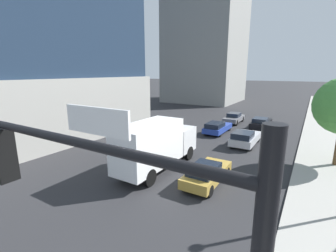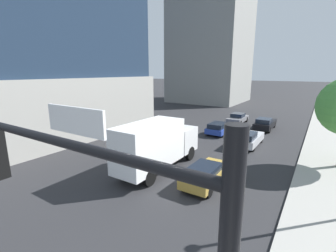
{
  "view_description": "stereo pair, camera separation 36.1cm",
  "coord_description": "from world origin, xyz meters",
  "px_view_note": "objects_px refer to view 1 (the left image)",
  "views": [
    {
      "loc": [
        7.07,
        2.61,
        6.73
      ],
      "look_at": [
        -0.23,
        14.47,
        3.53
      ],
      "focal_mm": 25.32,
      "sensor_mm": 36.0,
      "label": 1
    },
    {
      "loc": [
        7.37,
        2.8,
        6.73
      ],
      "look_at": [
        -0.23,
        14.47,
        3.53
      ],
      "focal_mm": 25.32,
      "sensor_mm": 36.0,
      "label": 2
    }
  ],
  "objects_px": {
    "car_blue": "(217,127)",
    "box_truck": "(156,144)",
    "car_black": "(261,123)",
    "car_gray": "(234,118)",
    "traffic_light_pole": "(104,237)",
    "car_silver": "(245,138)",
    "car_gold": "(206,173)",
    "construction_building": "(207,27)"
  },
  "relations": [
    {
      "from": "car_gray",
      "to": "box_truck",
      "type": "height_order",
      "value": "box_truck"
    },
    {
      "from": "traffic_light_pole",
      "to": "car_silver",
      "type": "relative_size",
      "value": 1.35
    },
    {
      "from": "car_blue",
      "to": "car_gray",
      "type": "xyz_separation_m",
      "value": [
        0.0,
        6.46,
        0.03
      ]
    },
    {
      "from": "car_gray",
      "to": "car_black",
      "type": "bearing_deg",
      "value": -24.9
    },
    {
      "from": "car_gray",
      "to": "box_truck",
      "type": "relative_size",
      "value": 0.58
    },
    {
      "from": "car_blue",
      "to": "car_gold",
      "type": "xyz_separation_m",
      "value": [
        3.79,
        -12.16,
        0.02
      ]
    },
    {
      "from": "car_blue",
      "to": "car_silver",
      "type": "distance_m",
      "value": 4.78
    },
    {
      "from": "construction_building",
      "to": "car_gray",
      "type": "xyz_separation_m",
      "value": [
        13.23,
        -20.95,
        -15.8
      ]
    },
    {
      "from": "traffic_light_pole",
      "to": "car_blue",
      "type": "relative_size",
      "value": 1.32
    },
    {
      "from": "traffic_light_pole",
      "to": "car_gray",
      "type": "distance_m",
      "value": 30.19
    },
    {
      "from": "car_blue",
      "to": "car_silver",
      "type": "xyz_separation_m",
      "value": [
        3.79,
        -2.92,
        0.05
      ]
    },
    {
      "from": "car_black",
      "to": "car_gray",
      "type": "height_order",
      "value": "car_black"
    },
    {
      "from": "car_black",
      "to": "construction_building",
      "type": "bearing_deg",
      "value": 126.85
    },
    {
      "from": "car_black",
      "to": "car_silver",
      "type": "xyz_separation_m",
      "value": [
        -0.0,
        -7.62,
        -0.01
      ]
    },
    {
      "from": "construction_building",
      "to": "traffic_light_pole",
      "type": "distance_m",
      "value": 55.26
    },
    {
      "from": "car_silver",
      "to": "box_truck",
      "type": "height_order",
      "value": "box_truck"
    },
    {
      "from": "car_gold",
      "to": "car_gray",
      "type": "bearing_deg",
      "value": 101.5
    },
    {
      "from": "construction_building",
      "to": "car_silver",
      "type": "height_order",
      "value": "construction_building"
    },
    {
      "from": "car_blue",
      "to": "box_truck",
      "type": "height_order",
      "value": "box_truck"
    },
    {
      "from": "car_silver",
      "to": "traffic_light_pole",
      "type": "bearing_deg",
      "value": -82.27
    },
    {
      "from": "traffic_light_pole",
      "to": "box_truck",
      "type": "xyz_separation_m",
      "value": [
        -6.48,
        10.73,
        -2.5
      ]
    },
    {
      "from": "car_black",
      "to": "car_blue",
      "type": "distance_m",
      "value": 6.04
    },
    {
      "from": "car_gray",
      "to": "car_gold",
      "type": "height_order",
      "value": "car_gray"
    },
    {
      "from": "traffic_light_pole",
      "to": "car_gray",
      "type": "height_order",
      "value": "traffic_light_pole"
    },
    {
      "from": "car_gray",
      "to": "construction_building",
      "type": "bearing_deg",
      "value": 122.27
    },
    {
      "from": "car_silver",
      "to": "car_gold",
      "type": "bearing_deg",
      "value": -90.0
    },
    {
      "from": "car_black",
      "to": "box_truck",
      "type": "height_order",
      "value": "box_truck"
    },
    {
      "from": "traffic_light_pole",
      "to": "car_blue",
      "type": "height_order",
      "value": "traffic_light_pole"
    },
    {
      "from": "construction_building",
      "to": "car_silver",
      "type": "relative_size",
      "value": 8.7
    },
    {
      "from": "car_blue",
      "to": "traffic_light_pole",
      "type": "bearing_deg",
      "value": -74.12
    },
    {
      "from": "construction_building",
      "to": "box_truck",
      "type": "bearing_deg",
      "value": -71.47
    },
    {
      "from": "box_truck",
      "to": "car_silver",
      "type": "bearing_deg",
      "value": 67.5
    },
    {
      "from": "construction_building",
      "to": "car_black",
      "type": "relative_size",
      "value": 8.33
    },
    {
      "from": "car_blue",
      "to": "box_truck",
      "type": "bearing_deg",
      "value": -90.0
    },
    {
      "from": "car_black",
      "to": "car_gold",
      "type": "xyz_separation_m",
      "value": [
        -0.0,
        -16.86,
        -0.03
      ]
    },
    {
      "from": "car_silver",
      "to": "construction_building",
      "type": "bearing_deg",
      "value": 119.3
    },
    {
      "from": "traffic_light_pole",
      "to": "car_silver",
      "type": "xyz_separation_m",
      "value": [
        -2.7,
        19.87,
        -3.71
      ]
    },
    {
      "from": "traffic_light_pole",
      "to": "car_gray",
      "type": "relative_size",
      "value": 1.41
    },
    {
      "from": "car_gray",
      "to": "car_blue",
      "type": "bearing_deg",
      "value": -90.0
    },
    {
      "from": "traffic_light_pole",
      "to": "car_silver",
      "type": "height_order",
      "value": "traffic_light_pole"
    },
    {
      "from": "construction_building",
      "to": "traffic_light_pole",
      "type": "height_order",
      "value": "construction_building"
    },
    {
      "from": "car_gray",
      "to": "car_gold",
      "type": "bearing_deg",
      "value": -78.5
    }
  ]
}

